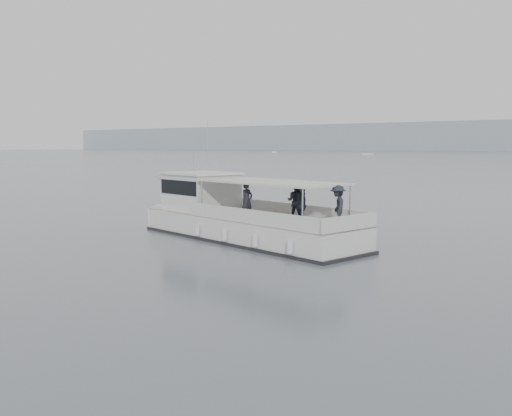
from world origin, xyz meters
The scene contains 2 objects.
ground centered at (0.00, 0.00, 0.00)m, with size 1400.00×1400.00×0.00m, color #50585E.
tour_boat centered at (-1.48, -2.84, 0.99)m, with size 14.47×6.12×6.04m.
Camera 1 is at (16.12, -24.80, 4.52)m, focal length 40.00 mm.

